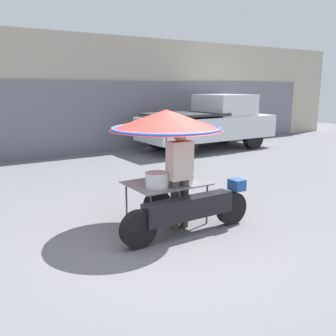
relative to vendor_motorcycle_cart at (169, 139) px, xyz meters
name	(u,v)px	position (x,y,z in m)	size (l,w,h in m)	color
ground_plane	(164,239)	(-0.41, -0.49, -1.41)	(36.00, 36.00, 0.00)	slate
shopfront_building	(24,95)	(-0.41, 8.06, 0.52)	(28.00, 2.06, 3.89)	#B2A893
vendor_motorcycle_cart	(169,139)	(0.00, 0.00, 0.00)	(2.25, 1.79, 1.86)	black
vendor_person	(180,173)	(0.05, -0.22, -0.51)	(0.38, 0.22, 1.61)	#4C473D
pickup_truck	(210,123)	(5.33, 5.56, -0.46)	(4.91, 1.95, 1.93)	black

